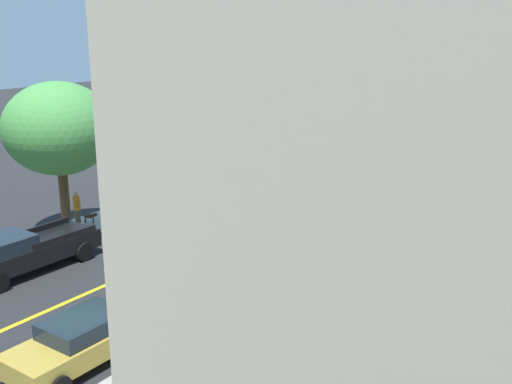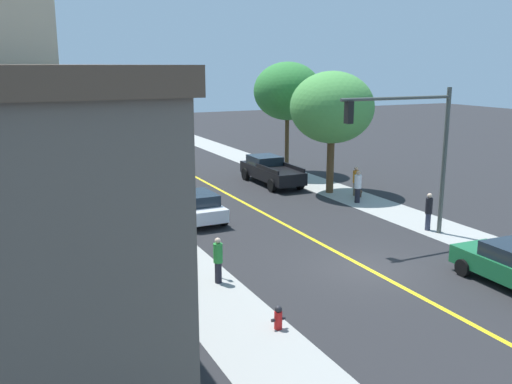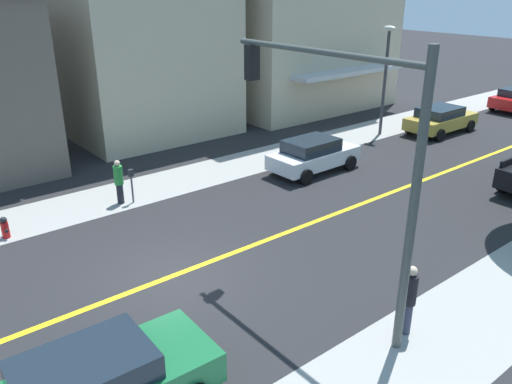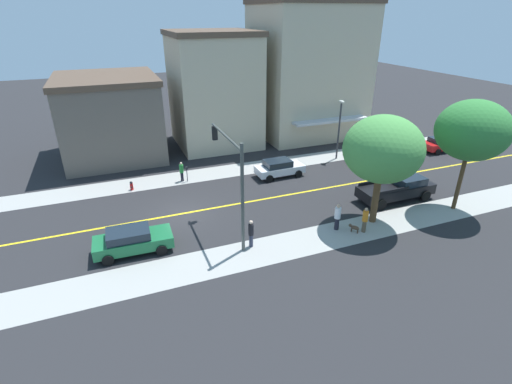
{
  "view_description": "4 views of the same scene",
  "coord_description": "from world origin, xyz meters",
  "views": [
    {
      "loc": [
        -17.12,
        29.08,
        9.61
      ],
      "look_at": [
        -0.64,
        5.36,
        1.74
      ],
      "focal_mm": 43.08,
      "sensor_mm": 36.0,
      "label": 1
    },
    {
      "loc": [
        -12.49,
        -16.46,
        7.61
      ],
      "look_at": [
        -1.43,
        6.93,
        1.71
      ],
      "focal_mm": 39.44,
      "sensor_mm": 36.0,
      "label": 2
    },
    {
      "loc": [
        11.19,
        -6.01,
        7.68
      ],
      "look_at": [
        -1.28,
        4.03,
        1.09
      ],
      "focal_mm": 36.23,
      "sensor_mm": 36.0,
      "label": 3
    },
    {
      "loc": [
        23.63,
        -3.83,
        12.8
      ],
      "look_at": [
        1.74,
        4.82,
        1.6
      ],
      "focal_mm": 26.59,
      "sensor_mm": 36.0,
      "label": 4
    }
  ],
  "objects": [
    {
      "name": "traffic_light_mast",
      "position": [
        4.04,
        2.42,
        4.49
      ],
      "size": [
        5.73,
        0.32,
        6.63
      ],
      "rotation": [
        0.0,
        0.0,
        3.14
      ],
      "color": "#474C47",
      "rests_on": "ground"
    },
    {
      "name": "pale_office_building",
      "position": [
        -14.53,
        6.64,
        5.65
      ],
      "size": [
        8.67,
        8.32,
        11.26
      ],
      "rotation": [
        0.0,
        0.0,
        -1.57
      ],
      "color": "beige",
      "rests_on": "ground"
    },
    {
      "name": "pedestrian_black_shirt",
      "position": [
        5.61,
        2.98,
        0.95
      ],
      "size": [
        0.33,
        0.33,
        1.78
      ],
      "rotation": [
        0.0,
        0.0,
        2.8
      ],
      "color": "#33384C",
      "rests_on": "ground"
    },
    {
      "name": "road_centerline_stripe",
      "position": [
        0.0,
        0.0,
        0.0
      ],
      "size": [
        0.2,
        126.0,
        0.0
      ],
      "primitive_type": "cube",
      "color": "yellow",
      "rests_on": "ground"
    },
    {
      "name": "pedestrian_green_shirt",
      "position": [
        -5.66,
        1.11,
        0.89
      ],
      "size": [
        0.33,
        0.33,
        1.67
      ],
      "rotation": [
        0.0,
        0.0,
        4.84
      ],
      "color": "black",
      "rests_on": "ground"
    },
    {
      "name": "sidewalk_left",
      "position": [
        -6.35,
        0.0,
        0.0
      ],
      "size": [
        2.81,
        126.0,
        0.01
      ],
      "primitive_type": "cube",
      "color": "#9E9E99",
      "rests_on": "ground"
    },
    {
      "name": "street_lamp",
      "position": [
        -5.58,
        16.06,
        3.52
      ],
      "size": [
        0.7,
        0.36,
        5.59
      ],
      "color": "#38383D",
      "rests_on": "ground"
    },
    {
      "name": "white_sedan_left_curb",
      "position": [
        -3.64,
        9.08,
        0.77
      ],
      "size": [
        2.04,
        4.14,
        1.47
      ],
      "rotation": [
        0.0,
        0.0,
        1.59
      ],
      "color": "silver",
      "rests_on": "ground"
    },
    {
      "name": "parking_meter",
      "position": [
        -5.43,
        1.5,
        0.86
      ],
      "size": [
        0.12,
        0.18,
        1.31
      ],
      "color": "#4C4C51",
      "rests_on": "ground"
    },
    {
      "name": "ground_plane",
      "position": [
        0.0,
        0.0,
        0.0
      ],
      "size": [
        140.0,
        140.0,
        0.0
      ],
      "primitive_type": "plane",
      "color": "#262628"
    },
    {
      "name": "fire_hydrant",
      "position": [
        -5.39,
        -2.98,
        0.36
      ],
      "size": [
        0.44,
        0.24,
        0.73
      ],
      "color": "red",
      "rests_on": "ground"
    },
    {
      "name": "gold_sedan_left_curb",
      "position": [
        -3.73,
        18.77,
        0.76
      ],
      "size": [
        2.08,
        4.35,
        1.43
      ],
      "rotation": [
        0.0,
        0.0,
        1.57
      ],
      "color": "#B29338",
      "rests_on": "ground"
    }
  ]
}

